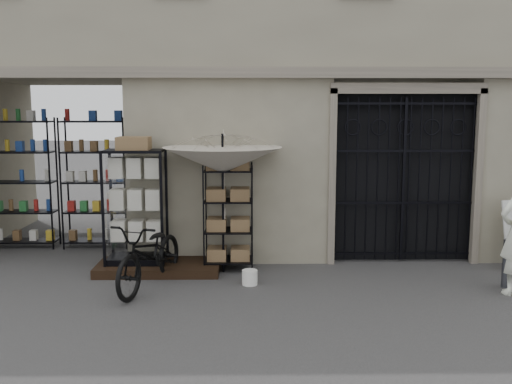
{
  "coord_description": "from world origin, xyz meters",
  "views": [
    {
      "loc": [
        -0.93,
        -7.57,
        2.68
      ],
      "look_at": [
        -0.8,
        1.4,
        1.35
      ],
      "focal_mm": 40.0,
      "sensor_mm": 36.0,
      "label": 1
    }
  ],
  "objects_px": {
    "white_bucket": "(250,277)",
    "steel_bollard": "(507,263)",
    "wire_rack": "(228,218)",
    "display_cabinet": "(136,212)",
    "market_umbrella": "(222,153)",
    "bicycle": "(152,288)"
  },
  "relations": [
    {
      "from": "market_umbrella",
      "to": "bicycle",
      "type": "bearing_deg",
      "value": -142.03
    },
    {
      "from": "display_cabinet",
      "to": "wire_rack",
      "type": "relative_size",
      "value": 1.13
    },
    {
      "from": "white_bucket",
      "to": "wire_rack",
      "type": "bearing_deg",
      "value": 112.77
    },
    {
      "from": "wire_rack",
      "to": "bicycle",
      "type": "relative_size",
      "value": 0.9
    },
    {
      "from": "wire_rack",
      "to": "bicycle",
      "type": "distance_m",
      "value": 1.72
    },
    {
      "from": "steel_bollard",
      "to": "market_umbrella",
      "type": "bearing_deg",
      "value": 168.48
    },
    {
      "from": "display_cabinet",
      "to": "bicycle",
      "type": "xyz_separation_m",
      "value": [
        0.38,
        -0.9,
        -0.99
      ]
    },
    {
      "from": "white_bucket",
      "to": "market_umbrella",
      "type": "bearing_deg",
      "value": 122.01
    },
    {
      "from": "display_cabinet",
      "to": "market_umbrella",
      "type": "height_order",
      "value": "market_umbrella"
    },
    {
      "from": "display_cabinet",
      "to": "steel_bollard",
      "type": "distance_m",
      "value": 5.83
    },
    {
      "from": "white_bucket",
      "to": "steel_bollard",
      "type": "relative_size",
      "value": 0.32
    },
    {
      "from": "bicycle",
      "to": "display_cabinet",
      "type": "bearing_deg",
      "value": 129.85
    },
    {
      "from": "wire_rack",
      "to": "steel_bollard",
      "type": "xyz_separation_m",
      "value": [
        4.2,
        -1.01,
        -0.5
      ]
    },
    {
      "from": "display_cabinet",
      "to": "steel_bollard",
      "type": "relative_size",
      "value": 2.73
    },
    {
      "from": "display_cabinet",
      "to": "white_bucket",
      "type": "height_order",
      "value": "display_cabinet"
    },
    {
      "from": "steel_bollard",
      "to": "bicycle",
      "type": "bearing_deg",
      "value": 179.38
    },
    {
      "from": "display_cabinet",
      "to": "market_umbrella",
      "type": "distance_m",
      "value": 1.73
    },
    {
      "from": "steel_bollard",
      "to": "display_cabinet",
      "type": "bearing_deg",
      "value": 170.5
    },
    {
      "from": "bicycle",
      "to": "steel_bollard",
      "type": "height_order",
      "value": "bicycle"
    },
    {
      "from": "white_bucket",
      "to": "bicycle",
      "type": "distance_m",
      "value": 1.49
    },
    {
      "from": "white_bucket",
      "to": "bicycle",
      "type": "xyz_separation_m",
      "value": [
        -1.48,
        -0.13,
        -0.11
      ]
    },
    {
      "from": "steel_bollard",
      "to": "wire_rack",
      "type": "bearing_deg",
      "value": 166.45
    }
  ]
}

